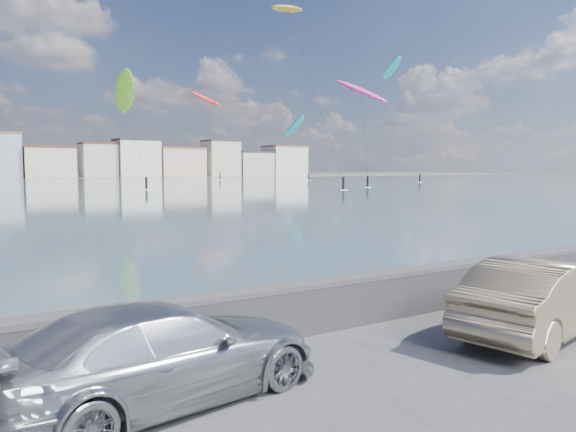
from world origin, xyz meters
name	(u,v)px	position (x,y,z in m)	size (l,w,h in m)	color
ground	(374,385)	(0.00, 0.00, 0.00)	(700.00, 700.00, 0.00)	#333335
seawall	(280,309)	(0.00, 2.70, 0.58)	(400.00, 0.36, 1.08)	#28282B
car_silver	(161,353)	(-2.88, 1.12, 0.69)	(1.94, 4.77, 1.38)	#A2A4AA
car_champagne	(541,297)	(4.39, 0.23, 0.75)	(1.58, 4.54, 1.50)	tan
kitesurfer_3	(294,127)	(77.95, 122.99, 14.29)	(4.52, 15.67, 17.64)	#19BFBF
kitesurfer_6	(125,93)	(20.91, 84.41, 15.23)	(4.81, 14.35, 19.15)	#8CD826
kitesurfer_7	(288,12)	(42.46, 69.78, 27.54)	(8.68, 13.76, 29.16)	#BF8C19
kitesurfer_8	(361,92)	(59.87, 72.84, 16.79)	(8.66, 12.15, 19.76)	#E5338C
kitesurfer_12	(392,69)	(89.94, 97.76, 27.24)	(7.30, 18.83, 30.13)	#19BFBF
kitesurfer_17	(206,99)	(60.20, 141.29, 22.46)	(10.69, 14.48, 25.25)	red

